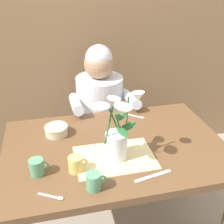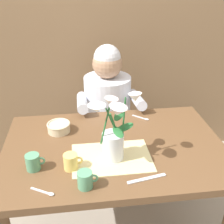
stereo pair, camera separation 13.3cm
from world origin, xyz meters
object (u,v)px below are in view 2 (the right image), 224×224
flower_vase (113,132)px  ceramic_bowl (59,127)px  seated_person (108,119)px  tea_cup (71,162)px  coffee_cup (33,162)px  ceramic_mug (85,180)px  dinner_knife (147,179)px

flower_vase → ceramic_bowl: bearing=133.5°
seated_person → flower_vase: 0.80m
seated_person → tea_cup: seated_person is taller
flower_vase → tea_cup: (-0.21, -0.05, -0.12)m
coffee_cup → seated_person: bearing=59.8°
ceramic_mug → dinner_knife: bearing=2.8°
dinner_knife → ceramic_mug: bearing=171.9°
dinner_knife → coffee_cup: coffee_cup is taller
dinner_knife → tea_cup: size_ratio=2.04×
ceramic_bowl → tea_cup: (0.07, -0.35, 0.01)m
seated_person → ceramic_bowl: size_ratio=8.35×
dinner_knife → tea_cup: bearing=149.5°
coffee_cup → tea_cup: same height
tea_cup → ceramic_bowl: bearing=101.5°
dinner_knife → ceramic_bowl: bearing=120.3°
coffee_cup → flower_vase: bearing=4.9°
ceramic_mug → ceramic_bowl: bearing=105.4°
seated_person → flower_vase: size_ratio=3.18×
tea_cup → ceramic_mug: size_ratio=1.00×
ceramic_bowl → dinner_knife: (0.41, -0.47, -0.03)m
seated_person → coffee_cup: bearing=-121.3°
tea_cup → ceramic_mug: (0.06, -0.14, 0.00)m
seated_person → coffee_cup: 0.91m
flower_vase → tea_cup: 0.25m
seated_person → ceramic_mug: size_ratio=12.20×
flower_vase → coffee_cup: size_ratio=3.84×
ceramic_bowl → dinner_knife: 0.63m
flower_vase → tea_cup: size_ratio=3.84×
dinner_knife → coffee_cup: 0.54m
coffee_cup → ceramic_mug: bearing=-32.8°
flower_vase → ceramic_bowl: (-0.28, 0.30, -0.13)m
dinner_knife → tea_cup: (-0.34, 0.12, 0.04)m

